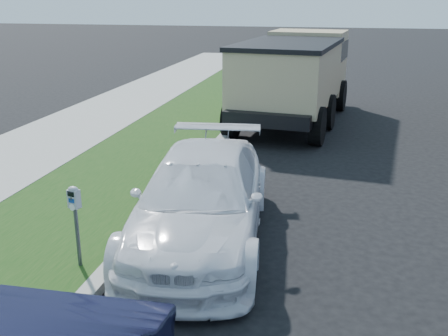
# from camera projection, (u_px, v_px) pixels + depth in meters

# --- Properties ---
(ground) EXTENTS (120.00, 120.00, 0.00)m
(ground) POSITION_uv_depth(u_px,v_px,m) (299.00, 256.00, 8.03)
(ground) COLOR black
(ground) RESTS_ON ground
(streetside) EXTENTS (6.12, 50.00, 0.15)m
(streetside) POSITION_uv_depth(u_px,v_px,m) (41.00, 182.00, 11.01)
(streetside) COLOR gray
(streetside) RESTS_ON ground
(parking_meter) EXTENTS (0.19, 0.15, 1.21)m
(parking_meter) POSITION_uv_depth(u_px,v_px,m) (75.00, 209.00, 7.23)
(parking_meter) COLOR #3F4247
(parking_meter) RESTS_ON ground
(white_wagon) EXTENTS (2.55, 5.12, 1.43)m
(white_wagon) POSITION_uv_depth(u_px,v_px,m) (202.00, 198.00, 8.38)
(white_wagon) COLOR white
(white_wagon) RESTS_ON ground
(dump_truck) EXTENTS (3.35, 7.00, 2.65)m
(dump_truck) POSITION_uv_depth(u_px,v_px,m) (295.00, 73.00, 16.29)
(dump_truck) COLOR black
(dump_truck) RESTS_ON ground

